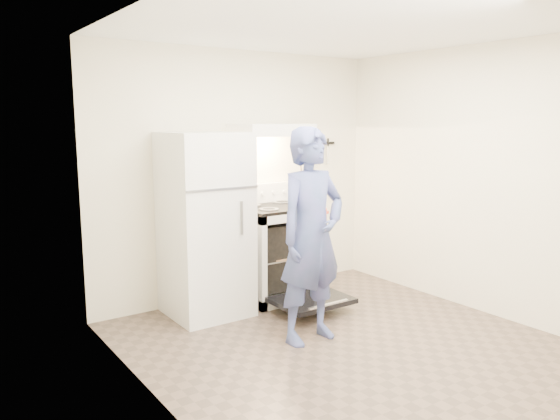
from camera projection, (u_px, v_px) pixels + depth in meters
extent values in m
plane|color=brown|center=(357.00, 350.00, 4.33)|extent=(3.60, 3.60, 0.00)
cube|color=#ECE3C5|center=(239.00, 175.00, 5.59)|extent=(3.20, 0.02, 2.50)
cube|color=white|center=(205.00, 225.00, 5.04)|extent=(0.70, 0.70, 1.70)
cube|color=white|center=(276.00, 253.00, 5.58)|extent=(0.76, 0.65, 0.92)
cube|color=black|center=(276.00, 208.00, 5.51)|extent=(0.76, 0.65, 0.03)
cube|color=white|center=(260.00, 193.00, 5.72)|extent=(0.76, 0.07, 0.20)
cube|color=black|center=(312.00, 300.00, 5.15)|extent=(0.70, 0.54, 0.04)
cube|color=slate|center=(276.00, 255.00, 5.59)|extent=(0.60, 0.52, 0.01)
cube|color=white|center=(272.00, 130.00, 5.44)|extent=(0.76, 0.50, 0.12)
cube|color=black|center=(320.00, 143.00, 6.12)|extent=(0.40, 0.02, 0.03)
cylinder|color=#916748|center=(275.00, 257.00, 5.47)|extent=(0.37, 0.37, 0.02)
cylinder|color=silver|center=(304.00, 196.00, 5.53)|extent=(0.10, 0.10, 0.13)
imported|color=navy|center=(311.00, 236.00, 4.42)|extent=(0.67, 0.46, 1.76)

